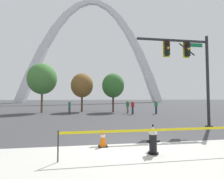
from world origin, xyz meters
TOP-DOWN VIEW (x-y plane):
  - ground_plane at (0.00, 0.00)m, footprint 240.00×240.00m
  - fire_hydrant at (0.71, -1.39)m, footprint 0.46×0.48m
  - caution_tape_barrier at (0.76, -1.65)m, footprint 6.29×0.12m
  - traffic_cone_by_hydrant at (-0.91, -0.34)m, footprint 0.36×0.36m
  - traffic_signal_gantry at (5.14, 2.87)m, footprint 5.02×0.44m
  - monument_arch at (-0.00, 54.73)m, footprint 54.21×2.93m
  - tree_far_left at (-7.30, 14.67)m, footprint 3.57×3.57m
  - tree_left_mid at (-2.37, 15.35)m, footprint 2.95×2.95m
  - tree_center_left at (1.69, 14.29)m, footprint 2.90×2.90m
  - pedestrian_walking_left at (3.15, 12.26)m, footprint 0.39×0.31m
  - pedestrian_standing_center at (6.36, 11.42)m, footprint 0.39×0.36m
  - pedestrian_walking_right at (-3.64, 12.28)m, footprint 0.31×0.39m
  - pedestrian_near_trees at (3.47, 11.22)m, footprint 0.35×0.39m

SIDE VIEW (x-z plane):
  - ground_plane at x=0.00m, z-range 0.00..0.00m
  - traffic_cone_by_hydrant at x=-0.91m, z-range -0.01..0.72m
  - fire_hydrant at x=0.71m, z-range -0.03..0.96m
  - caution_tape_barrier at x=0.76m, z-range 0.19..1.13m
  - pedestrian_walking_left at x=3.15m, z-range 0.02..1.61m
  - pedestrian_standing_center at x=6.36m, z-range 0.02..1.61m
  - pedestrian_walking_right at x=-3.64m, z-range 0.02..1.61m
  - pedestrian_near_trees at x=3.47m, z-range 0.02..1.61m
  - tree_center_left at x=1.69m, z-range 0.93..6.02m
  - tree_left_mid at x=-2.37m, z-range 0.95..6.12m
  - traffic_signal_gantry at x=5.14m, z-range 1.07..7.07m
  - tree_far_left at x=-7.30m, z-range 1.15..7.39m
  - monument_arch at x=0.00m, z-range -2.32..37.57m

